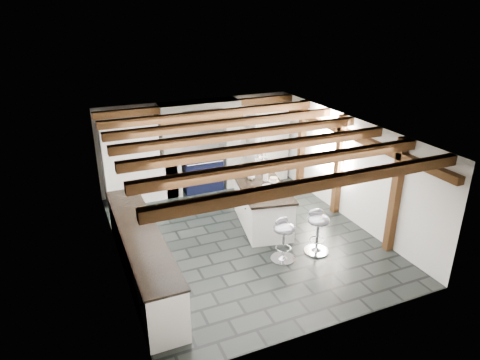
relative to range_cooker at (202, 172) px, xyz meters
name	(u,v)px	position (x,y,z in m)	size (l,w,h in m)	color
ground	(243,236)	(0.00, -2.68, -0.47)	(6.00, 6.00, 0.00)	black
room_shell	(193,170)	(-0.61, -1.26, 0.60)	(6.00, 6.03, 6.00)	white
range_cooker	(202,172)	(0.00, 0.00, 0.00)	(1.00, 0.63, 0.99)	black
kitchen_island	(263,206)	(0.58, -2.40, 0.00)	(1.29, 1.98, 1.21)	white
bar_stool_near	(318,227)	(1.07, -3.80, 0.09)	(0.52, 0.52, 0.89)	silver
bar_stool_far	(283,235)	(0.33, -3.78, 0.07)	(0.48, 0.48, 0.86)	silver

